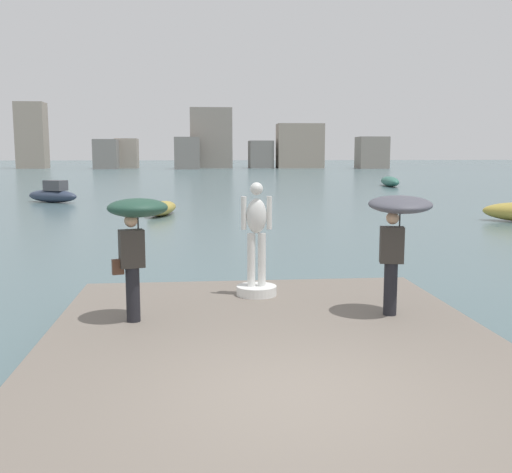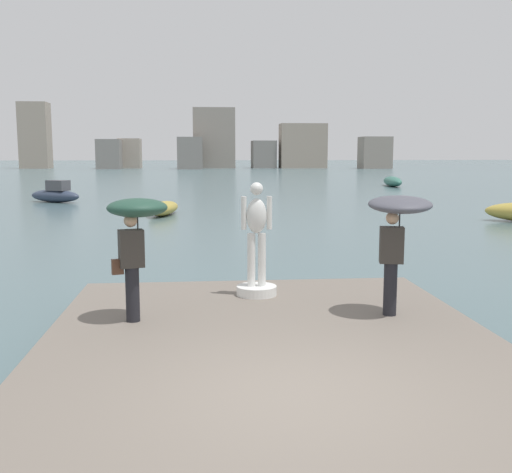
% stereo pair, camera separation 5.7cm
% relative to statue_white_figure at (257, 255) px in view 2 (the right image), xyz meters
% --- Properties ---
extents(ground_plane, '(400.00, 400.00, 0.00)m').
position_rel_statue_white_figure_xyz_m(ground_plane, '(-0.03, 35.28, -1.18)').
color(ground_plane, '#4C666B').
extents(pier, '(6.71, 9.03, 0.40)m').
position_rel_statue_white_figure_xyz_m(pier, '(-0.03, -3.21, -0.98)').
color(pier, '#70665B').
rests_on(pier, ground).
extents(statue_white_figure, '(0.76, 0.76, 2.14)m').
position_rel_statue_white_figure_xyz_m(statue_white_figure, '(0.00, 0.00, 0.00)').
color(statue_white_figure, white).
rests_on(statue_white_figure, pier).
extents(onlooker_left, '(1.19, 1.19, 1.97)m').
position_rel_statue_white_figure_xyz_m(onlooker_left, '(-2.07, -1.55, 0.78)').
color(onlooker_left, black).
rests_on(onlooker_left, pier).
extents(onlooker_right, '(1.23, 1.24, 2.02)m').
position_rel_statue_white_figure_xyz_m(onlooker_right, '(2.17, -1.60, 0.81)').
color(onlooker_right, black).
rests_on(onlooker_right, pier).
extents(boat_mid, '(3.77, 2.81, 1.38)m').
position_rel_statue_white_figure_xyz_m(boat_mid, '(-10.08, 27.24, -0.66)').
color(boat_mid, '#2D384C').
rests_on(boat_mid, ground).
extents(boat_far, '(1.85, 3.88, 0.68)m').
position_rel_statue_white_figure_xyz_m(boat_far, '(-2.90, 18.85, -0.84)').
color(boat_far, '#B2993D').
rests_on(boat_far, ground).
extents(boat_leftward, '(1.81, 5.57, 0.90)m').
position_rel_statue_white_figure_xyz_m(boat_leftward, '(16.52, 42.76, -0.73)').
color(boat_leftward, '#336B5B').
rests_on(boat_leftward, ground).
extents(distant_skyline, '(71.68, 13.36, 12.73)m').
position_rel_statue_white_figure_xyz_m(distant_skyline, '(0.32, 109.06, 3.47)').
color(distant_skyline, gray).
rests_on(distant_skyline, ground).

